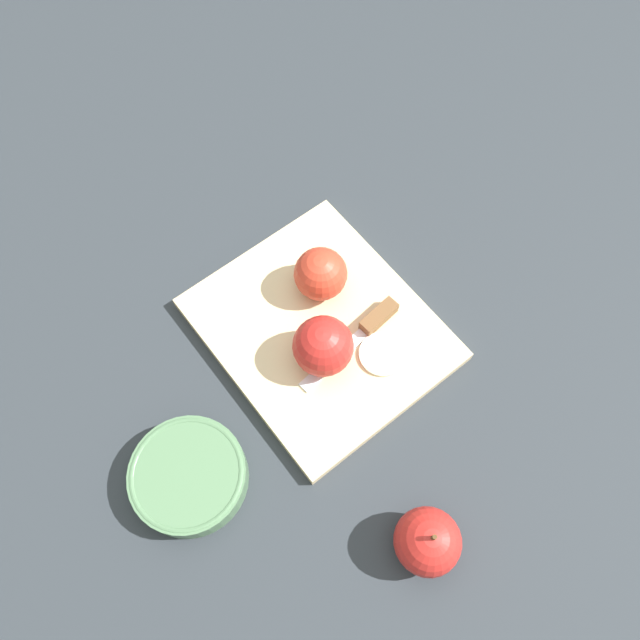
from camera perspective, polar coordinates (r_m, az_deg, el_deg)
The scene contains 8 objects.
ground_plane at distance 0.84m, azimuth 0.00°, elevation -1.09°, with size 4.00×4.00×0.00m, color #282D33.
cutting_board at distance 0.83m, azimuth 0.00°, elevation -0.84°, with size 0.35×0.32×0.02m.
apple_half_left at distance 0.81m, azimuth 0.07°, elevation 4.24°, with size 0.07×0.07×0.07m.
apple_half_right at distance 0.77m, azimuth 0.29°, elevation -2.41°, with size 0.08×0.08×0.08m.
knife at distance 0.81m, azimuth 4.60°, elevation -0.46°, with size 0.03×0.17×0.02m.
apple_slice at distance 0.80m, azimuth 5.71°, elevation -3.12°, with size 0.06×0.06×0.00m.
apple_whole at distance 0.74m, azimuth 9.79°, elevation -19.33°, with size 0.08×0.08×0.09m.
bowl at distance 0.77m, azimuth -11.92°, elevation -13.76°, with size 0.14×0.14×0.04m.
Camera 1 is at (0.22, -0.25, 0.76)m, focal length 35.00 mm.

